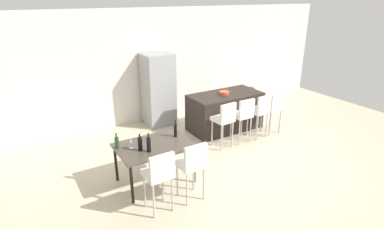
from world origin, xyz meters
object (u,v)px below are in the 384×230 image
refrigerator (158,90)px  potted_plant (251,94)px  bar_chair_right (260,109)px  bar_chair_middle (243,114)px  wine_bottle_near (149,144)px  dining_chair_far (192,163)px  kitchen_island (225,111)px  fruit_bowl (224,93)px  wine_bottle_inner (175,130)px  bar_chair_far (274,106)px  wine_glass_right (131,142)px  bar_chair_left (225,118)px  dining_table (154,148)px  dining_chair_near (159,173)px  wine_bottle_middle (117,142)px  wine_bottle_left (140,144)px

refrigerator → potted_plant: refrigerator is taller
bar_chair_right → bar_chair_middle: bearing=-180.0°
wine_bottle_near → dining_chair_far: bearing=-53.1°
kitchen_island → fruit_bowl: 0.50m
dining_chair_far → wine_bottle_inner: size_ratio=3.18×
bar_chair_far → wine_glass_right: 3.76m
wine_glass_right → fruit_bowl: (2.87, 1.20, 0.09)m
bar_chair_far → wine_bottle_inner: wine_bottle_inner is taller
bar_chair_left → refrigerator: (-0.62, 2.02, 0.22)m
bar_chair_right → wine_bottle_near: 3.16m
bar_chair_far → wine_glass_right: bar_chair_far is taller
fruit_bowl → potted_plant: (1.93, 1.18, -0.65)m
potted_plant → dining_table: bearing=-150.8°
bar_chair_left → dining_chair_far: (-1.59, -1.27, 0.00)m
dining_chair_near → wine_bottle_near: bearing=79.6°
bar_chair_left → fruit_bowl: (0.60, 0.83, 0.26)m
kitchen_island → bar_chair_left: bar_chair_left is taller
kitchen_island → wine_bottle_middle: size_ratio=6.42×
dining_chair_far → wine_bottle_left: size_ratio=3.48×
kitchen_island → wine_bottle_left: (-2.80, -1.36, 0.40)m
wine_bottle_inner → bar_chair_far: bearing=7.0°
bar_chair_right → wine_bottle_middle: 3.51m
wine_bottle_inner → refrigerator: bearing=71.8°
dining_table → wine_bottle_near: bearing=-132.6°
refrigerator → bar_chair_right: bearing=-50.8°
bar_chair_middle → wine_bottle_left: bearing=-168.9°
dining_chair_far → dining_table: bearing=109.7°
wine_glass_right → wine_bottle_near: bearing=-51.5°
kitchen_island → bar_chair_middle: 0.87m
bar_chair_far → wine_bottle_near: size_ratio=3.10×
bar_chair_far → wine_bottle_near: (-3.52, -0.65, 0.18)m
bar_chair_left → wine_glass_right: bearing=-170.6°
dining_chair_near → dining_table: bearing=70.4°
wine_bottle_inner → wine_bottle_middle: bearing=174.3°
bar_chair_right → wine_bottle_near: size_ratio=3.10×
bar_chair_left → potted_plant: bar_chair_left is taller
dining_table → bar_chair_middle: bearing=10.7°
bar_chair_middle → dining_chair_near: 2.98m
wine_bottle_left → refrigerator: 2.98m
dining_table → potted_plant: size_ratio=2.43×
dining_chair_far → wine_glass_right: size_ratio=6.03×
kitchen_island → dining_chair_far: bearing=-136.8°
fruit_bowl → potted_plant: size_ratio=0.46×
wine_bottle_inner → wine_bottle_near: 0.73m
potted_plant → kitchen_island: bearing=-148.0°
bar_chair_left → bar_chair_middle: same height
dining_chair_far → wine_bottle_inner: 0.95m
bar_chair_right → potted_plant: bar_chair_right is taller
bar_chair_left → refrigerator: bearing=107.1°
potted_plant → wine_glass_right: bearing=-153.6°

